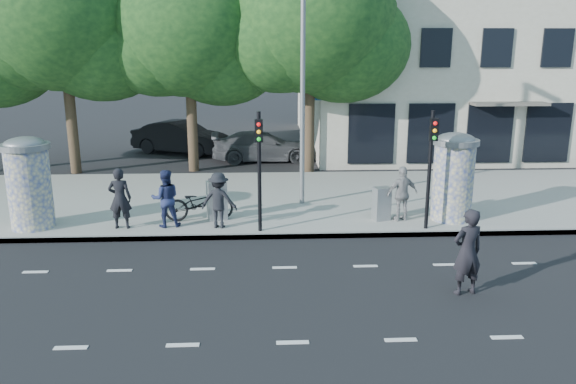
{
  "coord_description": "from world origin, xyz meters",
  "views": [
    {
      "loc": [
        -0.52,
        -11.43,
        5.25
      ],
      "look_at": [
        0.18,
        3.5,
        1.37
      ],
      "focal_mm": 35.0,
      "sensor_mm": 36.0,
      "label": 1
    }
  ],
  "objects_px": {
    "ped_c": "(166,198)",
    "ped_e": "(402,194)",
    "cabinet_right": "(382,204)",
    "car_mid": "(181,137)",
    "street_lamp": "(303,62)",
    "car_right": "(263,146)",
    "ad_column_left": "(29,181)",
    "traffic_pole_near": "(259,160)",
    "ad_column_right": "(453,175)",
    "traffic_pole_far": "(431,158)",
    "ped_b": "(120,198)",
    "ped_d": "(219,200)",
    "man_road": "(467,252)",
    "bicycle": "(199,203)",
    "cabinet_left": "(217,200)"
  },
  "relations": [
    {
      "from": "street_lamp",
      "to": "traffic_pole_near",
      "type": "bearing_deg",
      "value": -116.23
    },
    {
      "from": "cabinet_left",
      "to": "cabinet_right",
      "type": "bearing_deg",
      "value": -19.18
    },
    {
      "from": "ad_column_left",
      "to": "ped_c",
      "type": "height_order",
      "value": "ad_column_left"
    },
    {
      "from": "ped_b",
      "to": "ped_c",
      "type": "xyz_separation_m",
      "value": [
        1.28,
        0.11,
        -0.05
      ]
    },
    {
      "from": "ped_c",
      "to": "cabinet_left",
      "type": "bearing_deg",
      "value": -166.26
    },
    {
      "from": "ped_e",
      "to": "bicycle",
      "type": "bearing_deg",
      "value": -14.98
    },
    {
      "from": "street_lamp",
      "to": "man_road",
      "type": "height_order",
      "value": "street_lamp"
    },
    {
      "from": "ad_column_left",
      "to": "ped_b",
      "type": "bearing_deg",
      "value": -4.91
    },
    {
      "from": "street_lamp",
      "to": "ped_e",
      "type": "height_order",
      "value": "street_lamp"
    },
    {
      "from": "traffic_pole_near",
      "to": "ped_c",
      "type": "relative_size",
      "value": 2.01
    },
    {
      "from": "ad_column_right",
      "to": "man_road",
      "type": "bearing_deg",
      "value": -104.93
    },
    {
      "from": "ad_column_right",
      "to": "man_road",
      "type": "relative_size",
      "value": 1.37
    },
    {
      "from": "street_lamp",
      "to": "ad_column_left",
      "type": "bearing_deg",
      "value": -165.06
    },
    {
      "from": "ad_column_left",
      "to": "cabinet_left",
      "type": "relative_size",
      "value": 2.22
    },
    {
      "from": "traffic_pole_near",
      "to": "car_mid",
      "type": "relative_size",
      "value": 0.69
    },
    {
      "from": "ped_b",
      "to": "car_mid",
      "type": "distance_m",
      "value": 12.63
    },
    {
      "from": "ad_column_left",
      "to": "ped_e",
      "type": "relative_size",
      "value": 1.59
    },
    {
      "from": "ped_c",
      "to": "ped_e",
      "type": "distance_m",
      "value": 7.01
    },
    {
      "from": "street_lamp",
      "to": "ped_e",
      "type": "distance_m",
      "value": 5.17
    },
    {
      "from": "traffic_pole_far",
      "to": "bicycle",
      "type": "height_order",
      "value": "traffic_pole_far"
    },
    {
      "from": "street_lamp",
      "to": "bicycle",
      "type": "bearing_deg",
      "value": -152.14
    },
    {
      "from": "ped_c",
      "to": "bicycle",
      "type": "xyz_separation_m",
      "value": [
        0.9,
        0.54,
        -0.31
      ]
    },
    {
      "from": "car_mid",
      "to": "ad_column_right",
      "type": "bearing_deg",
      "value": -116.99
    },
    {
      "from": "ad_column_right",
      "to": "cabinet_left",
      "type": "relative_size",
      "value": 2.22
    },
    {
      "from": "street_lamp",
      "to": "ped_d",
      "type": "distance_m",
      "value": 5.21
    },
    {
      "from": "cabinet_right",
      "to": "car_mid",
      "type": "relative_size",
      "value": 0.21
    },
    {
      "from": "ped_d",
      "to": "car_mid",
      "type": "distance_m",
      "value": 13.0
    },
    {
      "from": "traffic_pole_far",
      "to": "ped_c",
      "type": "height_order",
      "value": "traffic_pole_far"
    },
    {
      "from": "ad_column_right",
      "to": "man_road",
      "type": "distance_m",
      "value": 5.16
    },
    {
      "from": "traffic_pole_near",
      "to": "ped_d",
      "type": "distance_m",
      "value": 1.79
    },
    {
      "from": "traffic_pole_near",
      "to": "ped_b",
      "type": "bearing_deg",
      "value": 173.11
    },
    {
      "from": "ped_e",
      "to": "cabinet_left",
      "type": "relative_size",
      "value": 1.4
    },
    {
      "from": "ped_b",
      "to": "bicycle",
      "type": "bearing_deg",
      "value": -164.33
    },
    {
      "from": "ped_e",
      "to": "traffic_pole_near",
      "type": "bearing_deg",
      "value": -1.08
    },
    {
      "from": "ad_column_left",
      "to": "street_lamp",
      "type": "bearing_deg",
      "value": 14.94
    },
    {
      "from": "ad_column_right",
      "to": "traffic_pole_far",
      "type": "bearing_deg",
      "value": -137.79
    },
    {
      "from": "ad_column_left",
      "to": "cabinet_right",
      "type": "height_order",
      "value": "ad_column_left"
    },
    {
      "from": "ped_c",
      "to": "cabinet_right",
      "type": "distance_m",
      "value": 6.42
    },
    {
      "from": "ped_e",
      "to": "traffic_pole_far",
      "type": "bearing_deg",
      "value": 109.65
    },
    {
      "from": "ped_d",
      "to": "ped_c",
      "type": "bearing_deg",
      "value": 5.28
    },
    {
      "from": "ped_b",
      "to": "bicycle",
      "type": "distance_m",
      "value": 2.29
    },
    {
      "from": "traffic_pole_far",
      "to": "cabinet_right",
      "type": "height_order",
      "value": "traffic_pole_far"
    },
    {
      "from": "ped_d",
      "to": "car_mid",
      "type": "bearing_deg",
      "value": -66.29
    },
    {
      "from": "ped_c",
      "to": "ped_d",
      "type": "distance_m",
      "value": 1.56
    },
    {
      "from": "street_lamp",
      "to": "ped_c",
      "type": "height_order",
      "value": "street_lamp"
    },
    {
      "from": "street_lamp",
      "to": "bicycle",
      "type": "distance_m",
      "value": 5.5
    },
    {
      "from": "ped_c",
      "to": "cabinet_right",
      "type": "bearing_deg",
      "value": 172.72
    },
    {
      "from": "street_lamp",
      "to": "car_right",
      "type": "height_order",
      "value": "street_lamp"
    },
    {
      "from": "ped_c",
      "to": "cabinet_left",
      "type": "distance_m",
      "value": 1.58
    },
    {
      "from": "street_lamp",
      "to": "cabinet_left",
      "type": "distance_m",
      "value": 5.13
    }
  ]
}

